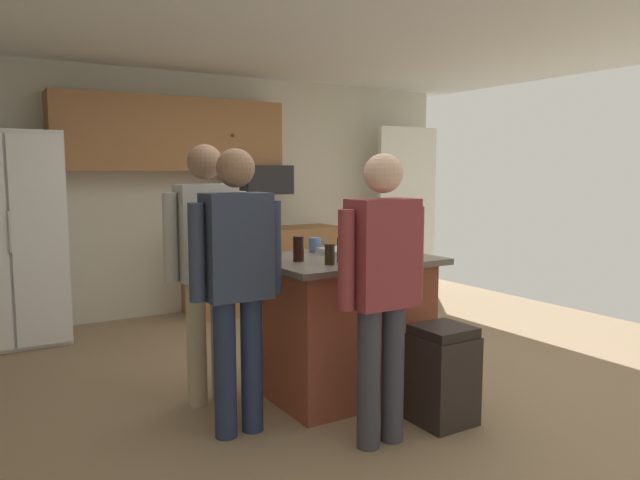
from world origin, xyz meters
name	(u,v)px	position (x,y,z in m)	size (l,w,h in m)	color
floor	(342,381)	(0.00, 0.00, 0.00)	(7.04, 7.04, 0.00)	#937A5B
ceiling	(344,19)	(0.00, 0.00, 2.60)	(7.04, 7.04, 0.00)	white
back_wall	(203,193)	(0.00, 2.80, 1.30)	(6.40, 0.10, 2.60)	beige
french_door_window_panel	(407,206)	(2.60, 2.40, 1.10)	(0.90, 0.06, 2.00)	white
cabinet_run_upper	(172,134)	(-0.40, 2.60, 1.93)	(2.40, 0.38, 0.75)	#936038
cabinet_run_lower	(265,268)	(0.60, 2.48, 0.45)	(1.80, 0.63, 0.90)	#936038
refrigerator	(6,239)	(-2.00, 2.38, 0.95)	(0.93, 0.76, 1.90)	white
microwave_over_range	(263,180)	(0.60, 2.50, 1.45)	(0.56, 0.40, 0.32)	black
kitchen_island	(343,324)	(-0.12, -0.18, 0.49)	(1.17, 0.94, 0.96)	brown
person_guest_left	(207,255)	(-0.99, 0.13, 1.00)	(0.57, 0.23, 1.72)	tan
person_elder_center	(382,280)	(-0.39, -0.97, 0.95)	(0.57, 0.22, 1.65)	#383842
person_host_foreground	(237,273)	(-1.02, -0.43, 0.97)	(0.57, 0.22, 1.68)	#232D4C
mug_ceramic_white	(315,245)	(-0.16, 0.13, 1.02)	(0.13, 0.09, 0.11)	#4C6B99
glass_pilsner	(343,250)	(-0.27, -0.40, 1.04)	(0.07, 0.07, 0.16)	black
tumbler_amber	(298,249)	(-0.48, -0.20, 1.05)	(0.07, 0.07, 0.17)	black
glass_dark_ale	(330,254)	(-0.38, -0.43, 1.03)	(0.06, 0.06, 0.13)	black
serving_tray	(352,251)	(0.03, -0.09, 0.98)	(0.44, 0.30, 0.04)	#B7B7BC
trash_bin	(442,375)	(0.12, -0.93, 0.30)	(0.34, 0.34, 0.61)	black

